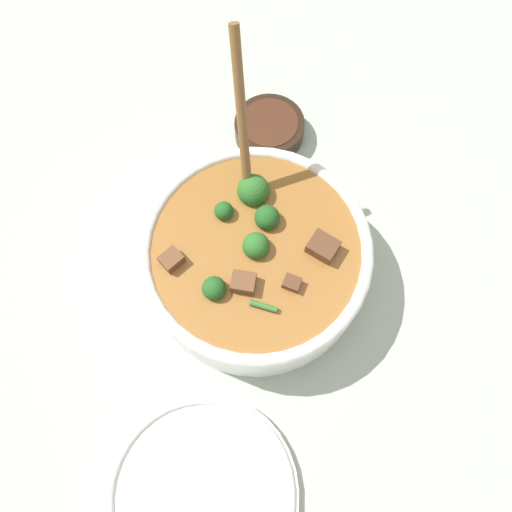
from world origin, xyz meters
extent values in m
plane|color=#ADBCAD|center=(0.00, 0.00, 0.00)|extent=(4.00, 4.00, 0.00)
cylinder|color=white|center=(0.00, 0.00, 0.04)|extent=(0.30, 0.30, 0.09)
torus|color=white|center=(0.00, 0.00, 0.09)|extent=(0.30, 0.30, 0.02)
cylinder|color=#9E662D|center=(0.00, 0.00, 0.06)|extent=(0.27, 0.27, 0.05)
sphere|color=#235B23|center=(0.05, -0.05, 0.10)|extent=(0.03, 0.03, 0.03)
cylinder|color=#6B9956|center=(0.05, -0.05, 0.08)|extent=(0.01, 0.01, 0.01)
sphere|color=#235B23|center=(-0.04, 0.02, 0.10)|extent=(0.03, 0.03, 0.03)
cylinder|color=#6B9956|center=(-0.04, 0.02, 0.08)|extent=(0.01, 0.01, 0.01)
sphere|color=#2D6B28|center=(0.00, 0.00, 0.10)|extent=(0.03, 0.03, 0.03)
cylinder|color=#6B9956|center=(0.00, 0.00, 0.07)|extent=(0.01, 0.01, 0.02)
sphere|color=#2D6B28|center=(-0.08, 0.00, 0.10)|extent=(0.04, 0.04, 0.04)
cylinder|color=#6B9956|center=(-0.08, 0.00, 0.07)|extent=(0.01, 0.01, 0.02)
sphere|color=#235B23|center=(-0.05, -0.04, 0.10)|extent=(0.02, 0.02, 0.02)
cylinder|color=#6B9956|center=(-0.05, -0.04, 0.08)|extent=(0.01, 0.01, 0.01)
cube|color=brown|center=(0.01, -0.10, 0.10)|extent=(0.03, 0.03, 0.02)
cube|color=brown|center=(0.05, 0.04, 0.09)|extent=(0.02, 0.03, 0.02)
cube|color=brown|center=(0.01, 0.08, 0.10)|extent=(0.04, 0.05, 0.03)
cube|color=brown|center=(0.05, -0.02, 0.10)|extent=(0.03, 0.03, 0.02)
cylinder|color=#3D7533|center=(0.08, 0.01, 0.10)|extent=(0.02, 0.03, 0.01)
ellipsoid|color=brown|center=(-0.07, -0.01, 0.09)|extent=(0.04, 0.03, 0.01)
cylinder|color=brown|center=(-0.12, -0.01, 0.18)|extent=(0.11, 0.02, 0.20)
cylinder|color=black|center=(-0.23, 0.03, 0.02)|extent=(0.11, 0.11, 0.03)
cylinder|color=#472819|center=(-0.23, 0.03, 0.03)|extent=(0.09, 0.09, 0.01)
cylinder|color=white|center=(0.28, -0.08, 0.01)|extent=(0.24, 0.24, 0.01)
torus|color=white|center=(0.28, -0.08, 0.01)|extent=(0.23, 0.23, 0.01)
camera|label=1|loc=(0.23, -0.01, 0.67)|focal=35.00mm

